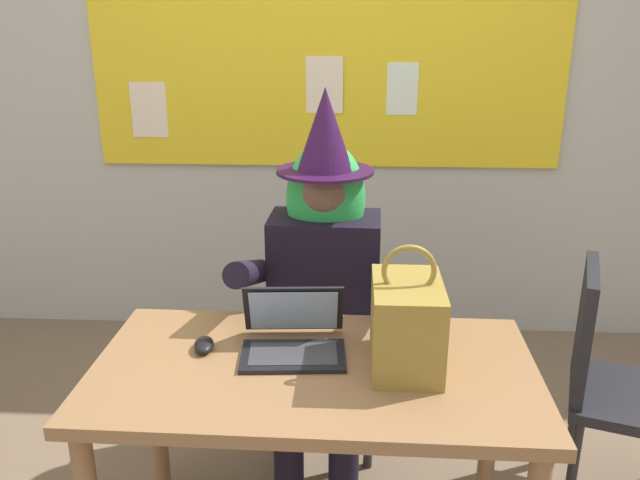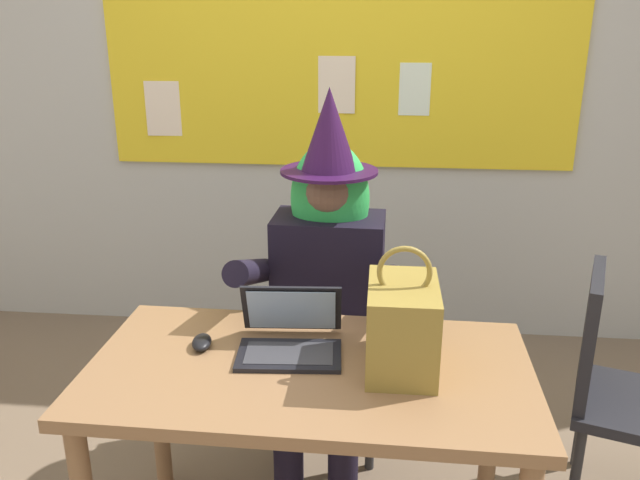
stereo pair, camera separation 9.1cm
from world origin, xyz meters
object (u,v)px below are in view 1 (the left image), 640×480
at_px(desk_main, 314,394).
at_px(handbag, 406,323).
at_px(person_costumed, 323,267).
at_px(computer_mouse, 204,345).
at_px(chair_at_desk, 324,321).
at_px(chair_extra_corner, 611,376).
at_px(laptop, 293,337).

relative_size(desk_main, handbag, 3.51).
bearing_deg(desk_main, person_costumed, 90.03).
height_order(computer_mouse, handbag, handbag).
bearing_deg(person_costumed, handbag, 27.35).
distance_m(chair_at_desk, computer_mouse, 0.75).
bearing_deg(desk_main, chair_extra_corner, 20.37).
xyz_separation_m(handbag, chair_extra_corner, (0.77, 0.36, -0.37)).
bearing_deg(computer_mouse, chair_extra_corner, 3.57).
distance_m(chair_at_desk, handbag, 0.81).
distance_m(desk_main, computer_mouse, 0.37).
relative_size(chair_at_desk, chair_extra_corner, 1.03).
relative_size(desk_main, person_costumed, 0.90).
distance_m(laptop, computer_mouse, 0.28).
bearing_deg(chair_extra_corner, desk_main, -141.32).
xyz_separation_m(chair_at_desk, handbag, (0.27, -0.69, 0.34)).
relative_size(desk_main, chair_extra_corner, 1.50).
height_order(chair_at_desk, computer_mouse, chair_at_desk).
height_order(person_costumed, laptop, person_costumed).
bearing_deg(handbag, person_costumed, 115.41).
xyz_separation_m(computer_mouse, chair_extra_corner, (1.38, 0.30, -0.25)).
relative_size(computer_mouse, chair_extra_corner, 0.12).
distance_m(desk_main, person_costumed, 0.62).
bearing_deg(handbag, chair_extra_corner, 25.15).
distance_m(person_costumed, laptop, 0.50).
distance_m(desk_main, chair_extra_corner, 1.11).
bearing_deg(person_costumed, desk_main, 1.97).
bearing_deg(laptop, chair_at_desk, 79.90).
bearing_deg(computer_mouse, laptop, -6.18).
height_order(chair_at_desk, person_costumed, person_costumed).
xyz_separation_m(desk_main, handbag, (0.27, 0.02, 0.23)).
relative_size(person_costumed, computer_mouse, 14.09).
height_order(computer_mouse, chair_extra_corner, chair_extra_corner).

